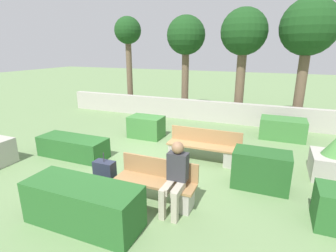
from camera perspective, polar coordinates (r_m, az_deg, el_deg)
ground_plane at (r=7.39m, az=-3.53°, el=-7.49°), size 60.00×60.00×0.00m
perimeter_wall at (r=11.45m, az=6.63°, el=3.45°), size 12.88×0.30×0.86m
bench_front at (r=5.43m, az=-2.78°, el=-13.07°), size 1.66×0.49×0.87m
bench_left_side at (r=7.29m, az=7.72°, el=-5.03°), size 2.01×0.48×0.87m
person_seated_man at (r=4.95m, az=1.64°, el=-10.44°), size 0.38×0.64×1.37m
hedge_block_near_left at (r=8.03m, az=-19.95°, el=-4.30°), size 2.03×0.75×0.58m
hedge_block_near_right at (r=9.19m, az=-4.76°, el=-0.18°), size 1.17×0.75×0.74m
hedge_block_mid_left at (r=6.25m, az=19.56°, el=-8.93°), size 1.21×0.67×0.85m
hedge_block_mid_right at (r=5.00m, az=-17.98°, el=-15.93°), size 2.10×0.78×0.78m
hedge_block_far_right at (r=9.85m, az=23.67°, el=-0.52°), size 1.47×0.88×0.70m
planter_corner_left at (r=7.45m, az=32.50°, el=-6.44°), size 1.00×1.00×1.08m
suitcase at (r=6.00m, az=-13.54°, el=-10.41°), size 0.46×0.24×0.87m
tree_leftmost at (r=13.73m, az=-8.72°, el=18.90°), size 1.30×1.30×4.50m
tree_center_left at (r=12.64m, az=3.92°, el=18.59°), size 1.75×1.75×4.46m
tree_center_right at (r=11.65m, az=16.15°, el=18.48°), size 1.88×1.88×4.59m
tree_rightmost at (r=11.73m, az=28.30°, el=17.98°), size 2.13×2.13×4.85m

